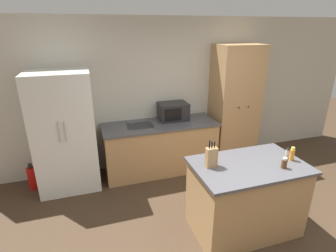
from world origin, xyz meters
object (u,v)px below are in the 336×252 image
at_px(spice_bottle_tall_dark, 287,154).
at_px(spice_bottle_short_red, 292,154).
at_px(spice_bottle_amber_oil, 284,163).
at_px(knife_block, 211,157).
at_px(microwave, 173,111).
at_px(fire_extinguisher, 32,178).
at_px(refrigerator, 65,132).
at_px(pantry_cabinet, 234,105).

height_order(spice_bottle_tall_dark, spice_bottle_short_red, spice_bottle_short_red).
xyz_separation_m(spice_bottle_short_red, spice_bottle_amber_oil, (-0.22, -0.13, -0.02)).
relative_size(knife_block, spice_bottle_tall_dark, 2.50).
xyz_separation_m(microwave, fire_extinguisher, (-2.37, -0.09, -0.84)).
distance_m(refrigerator, spice_bottle_short_red, 3.19).
height_order(refrigerator, fire_extinguisher, refrigerator).
distance_m(refrigerator, spice_bottle_amber_oil, 3.08).
xyz_separation_m(spice_bottle_tall_dark, spice_bottle_amber_oil, (-0.20, -0.18, -0.00)).
height_order(spice_bottle_short_red, fire_extinguisher, spice_bottle_short_red).
bearing_deg(pantry_cabinet, spice_bottle_short_red, -99.51).
bearing_deg(spice_bottle_amber_oil, pantry_cabinet, 75.06).
bearing_deg(microwave, spice_bottle_short_red, -66.05).
height_order(pantry_cabinet, microwave, pantry_cabinet).
bearing_deg(knife_block, spice_bottle_amber_oil, -20.09).
xyz_separation_m(refrigerator, knife_block, (1.65, -1.62, 0.12)).
bearing_deg(spice_bottle_short_red, knife_block, 171.02).
xyz_separation_m(refrigerator, spice_bottle_short_red, (2.64, -1.77, 0.08)).
height_order(knife_block, spice_bottle_short_red, knife_block).
height_order(refrigerator, pantry_cabinet, pantry_cabinet).
height_order(pantry_cabinet, knife_block, pantry_cabinet).
bearing_deg(spice_bottle_tall_dark, fire_extinguisher, 151.06).
height_order(microwave, knife_block, knife_block).
xyz_separation_m(pantry_cabinet, fire_extinguisher, (-3.53, -0.01, -0.88)).
distance_m(pantry_cabinet, spice_bottle_short_red, 1.86).
relative_size(knife_block, spice_bottle_short_red, 1.96).
distance_m(microwave, spice_bottle_short_red, 2.11).
bearing_deg(spice_bottle_short_red, fire_extinguisher, 150.43).
xyz_separation_m(refrigerator, pantry_cabinet, (2.95, 0.06, 0.15)).
distance_m(spice_bottle_amber_oil, fire_extinguisher, 3.68).
distance_m(pantry_cabinet, fire_extinguisher, 3.64).
height_order(microwave, spice_bottle_short_red, microwave).
bearing_deg(pantry_cabinet, refrigerator, -178.80).
distance_m(refrigerator, pantry_cabinet, 2.96).
bearing_deg(fire_extinguisher, pantry_cabinet, 0.08).
bearing_deg(fire_extinguisher, refrigerator, -5.58).
distance_m(pantry_cabinet, knife_block, 2.12).
height_order(spice_bottle_tall_dark, spice_bottle_amber_oil, spice_bottle_tall_dark).
distance_m(refrigerator, fire_extinguisher, 0.93).
height_order(pantry_cabinet, spice_bottle_tall_dark, pantry_cabinet).
distance_m(knife_block, spice_bottle_short_red, 1.00).
distance_m(microwave, knife_block, 1.77).
bearing_deg(microwave, spice_bottle_amber_oil, -72.71).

